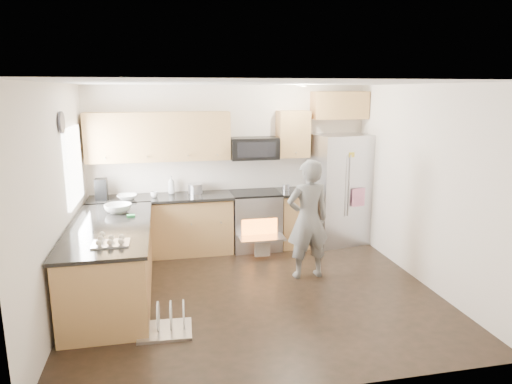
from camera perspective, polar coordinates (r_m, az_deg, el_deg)
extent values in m
plane|color=black|center=(5.94, -0.09, -12.48)|extent=(4.50, 4.50, 0.00)
cube|color=white|center=(7.45, -3.21, 3.16)|extent=(4.50, 0.04, 2.60)
cube|color=white|center=(3.65, 6.31, -6.91)|extent=(4.50, 0.04, 2.60)
cube|color=white|center=(5.53, -23.57, -1.18)|extent=(0.04, 4.00, 2.60)
cube|color=white|center=(6.36, 20.20, 0.77)|extent=(0.04, 4.00, 2.60)
cube|color=white|center=(5.38, -0.10, 13.48)|extent=(4.50, 4.00, 0.04)
cube|color=white|center=(6.45, -21.85, 3.06)|extent=(0.04, 1.00, 1.00)
cylinder|color=#FFF0CC|center=(6.67, 5.72, 13.11)|extent=(0.14, 0.14, 0.02)
cylinder|color=#474754|center=(5.84, -23.14, 8.00)|extent=(0.03, 0.26, 0.26)
cube|color=#A06F40|center=(7.27, -11.58, -4.31)|extent=(2.15, 0.60, 0.87)
cube|color=black|center=(7.14, -11.75, -0.72)|extent=(2.19, 0.64, 0.04)
cube|color=#A06F40|center=(7.57, 4.74, -3.43)|extent=(0.50, 0.60, 0.87)
cube|color=black|center=(7.44, 4.82, 0.03)|extent=(0.54, 0.64, 0.04)
cube|color=#A06F40|center=(7.14, -12.04, 6.79)|extent=(2.16, 0.33, 0.74)
cube|color=#A06F40|center=(7.44, 4.64, 7.24)|extent=(0.50, 0.33, 0.74)
cube|color=#A06F40|center=(7.67, 10.40, 10.61)|extent=(0.90, 0.33, 0.44)
imported|color=silver|center=(7.08, -15.83, -0.60)|extent=(0.29, 0.29, 0.07)
imported|color=white|center=(7.30, -10.54, 0.90)|extent=(0.11, 0.11, 0.28)
imported|color=white|center=(7.10, -12.59, -0.31)|extent=(0.11, 0.11, 0.09)
cylinder|color=#B7B7BC|center=(7.27, -7.60, 0.44)|extent=(0.22, 0.22, 0.15)
cube|color=black|center=(7.14, -18.76, 0.32)|extent=(0.17, 0.21, 0.32)
cylinder|color=#B7B7BC|center=(7.48, 3.75, 0.60)|extent=(0.11, 0.11, 0.09)
cube|color=#A06F40|center=(5.94, -17.58, -8.55)|extent=(0.90, 2.30, 0.87)
cube|color=black|center=(5.79, -17.89, -4.20)|extent=(0.96, 2.36, 0.04)
imported|color=silver|center=(6.35, -16.86, -1.96)|extent=(0.36, 0.36, 0.11)
cube|color=#37C15D|center=(6.08, -15.36, -2.90)|extent=(0.10, 0.07, 0.03)
cube|color=#B7B7BC|center=(5.07, -17.71, -5.84)|extent=(0.38, 0.29, 0.08)
cube|color=#B7B7BC|center=(7.39, -0.07, -3.65)|extent=(0.76, 0.62, 0.90)
cube|color=black|center=(7.28, -0.07, -0.13)|extent=(0.76, 0.60, 0.03)
cube|color=orange|center=(7.11, 0.45, -4.73)|extent=(0.56, 0.02, 0.34)
cube|color=#B7B7BC|center=(6.98, 0.74, -5.79)|extent=(0.70, 0.34, 0.03)
cube|color=silver|center=(6.98, 0.82, -6.97)|extent=(0.24, 0.03, 0.28)
cube|color=black|center=(7.27, -0.26, 5.50)|extent=(0.76, 0.40, 0.34)
cube|color=#B7B7BC|center=(7.70, 10.30, 0.34)|extent=(1.00, 0.84, 1.82)
cylinder|color=#B7B7BC|center=(7.34, 11.16, 0.74)|extent=(0.02, 0.02, 0.99)
cylinder|color=#B7B7BC|center=(7.37, 11.59, 0.75)|extent=(0.02, 0.02, 0.99)
cube|color=pink|center=(7.48, 12.69, -0.67)|extent=(0.23, 0.05, 0.30)
cube|color=#8096CD|center=(7.24, 10.16, 3.00)|extent=(0.18, 0.04, 0.22)
imported|color=slate|center=(6.19, 6.51, -3.42)|extent=(0.62, 0.43, 1.63)
cube|color=#B7B7BC|center=(5.16, -11.28, -16.63)|extent=(0.58, 0.47, 0.03)
cylinder|color=white|center=(5.09, -13.71, -14.96)|extent=(0.03, 0.31, 0.31)
cylinder|color=white|center=(5.08, -12.15, -14.94)|extent=(0.03, 0.31, 0.31)
cylinder|color=white|center=(5.08, -10.59, -14.91)|extent=(0.03, 0.31, 0.31)
cylinder|color=white|center=(5.07, -9.02, -14.86)|extent=(0.03, 0.31, 0.31)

